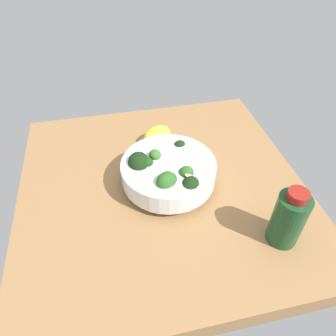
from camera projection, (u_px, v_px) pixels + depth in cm
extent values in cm
cube|color=#996D42|center=(162.00, 191.00, 67.77)|extent=(59.66, 59.66, 4.42)
cylinder|color=white|center=(168.00, 179.00, 66.36)|extent=(10.74, 10.74, 1.45)
cylinder|color=white|center=(168.00, 169.00, 64.39)|extent=(19.52, 19.52, 4.34)
cylinder|color=silver|center=(168.00, 163.00, 63.19)|extent=(16.07, 16.07, 0.80)
cylinder|color=#4A8F3C|center=(155.00, 160.00, 64.58)|extent=(1.44, 1.26, 1.44)
ellipsoid|color=#386B2B|center=(155.00, 155.00, 63.63)|extent=(2.89, 3.35, 2.82)
cylinder|color=#4A8F3C|center=(147.00, 167.00, 63.50)|extent=(1.33, 1.24, 1.30)
ellipsoid|color=#194216|center=(147.00, 162.00, 62.59)|extent=(3.44, 3.51, 2.78)
cylinder|color=#2F662B|center=(190.00, 192.00, 59.97)|extent=(1.70, 1.88, 1.67)
ellipsoid|color=black|center=(190.00, 185.00, 58.77)|extent=(5.67, 5.52, 4.10)
cylinder|color=#3C7A32|center=(139.00, 169.00, 63.71)|extent=(2.27, 2.10, 1.79)
ellipsoid|color=black|center=(139.00, 162.00, 62.40)|extent=(5.32, 4.78, 4.89)
cylinder|color=#4A8F3C|center=(169.00, 188.00, 60.26)|extent=(2.09, 1.98, 1.85)
ellipsoid|color=#2D6023|center=(169.00, 181.00, 58.94)|extent=(5.69, 7.04, 6.16)
cylinder|color=#2F662B|center=(179.00, 152.00, 68.75)|extent=(1.74, 1.50, 1.84)
ellipsoid|color=black|center=(180.00, 146.00, 67.60)|extent=(4.21, 4.11, 3.75)
cylinder|color=#3C7A32|center=(186.00, 179.00, 61.72)|extent=(1.72, 1.61, 1.86)
ellipsoid|color=#2D6023|center=(186.00, 173.00, 60.57)|extent=(3.64, 3.50, 3.20)
ellipsoid|color=#DBBC84|center=(189.00, 176.00, 59.08)|extent=(1.76, 2.08, 0.73)
ellipsoid|color=#DBBC84|center=(160.00, 182.00, 58.68)|extent=(1.28, 1.91, 0.80)
ellipsoid|color=#DBBC84|center=(171.00, 174.00, 58.39)|extent=(2.02, 1.72, 1.04)
ellipsoid|color=yellow|center=(157.00, 136.00, 75.22)|extent=(8.50, 9.21, 4.41)
cylinder|color=#194723|center=(288.00, 220.00, 52.75)|extent=(5.53, 5.53, 10.56)
cylinder|color=maroon|center=(298.00, 196.00, 48.63)|extent=(3.42, 3.42, 1.55)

